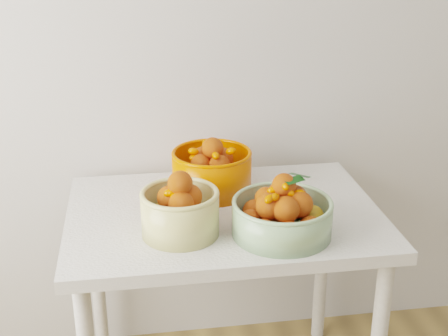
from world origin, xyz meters
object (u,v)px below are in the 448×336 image
at_px(table, 224,237).
at_px(bowl_green, 282,214).
at_px(bowl_orange, 212,170).
at_px(bowl_cream, 180,210).

bearing_deg(table, bowl_green, -51.70).
relative_size(bowl_green, bowl_orange, 1.16).
xyz_separation_m(table, bowl_cream, (-0.15, -0.13, 0.17)).
relative_size(table, bowl_cream, 3.40).
distance_m(bowl_green, bowl_orange, 0.38).
distance_m(bowl_cream, bowl_green, 0.30).
height_order(bowl_cream, bowl_green, bowl_cream).
relative_size(table, bowl_orange, 3.32).
bearing_deg(bowl_green, bowl_orange, 115.37).
height_order(table, bowl_cream, bowl_cream).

